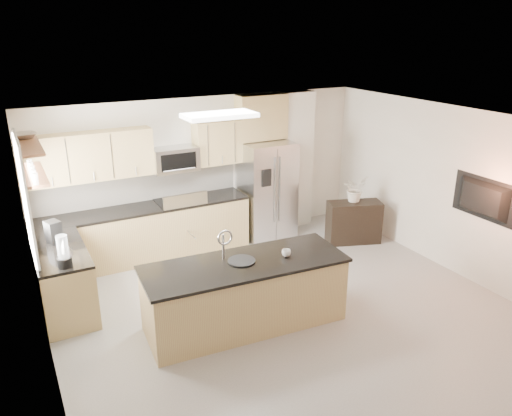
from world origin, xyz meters
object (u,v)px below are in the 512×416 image
blender (64,253)px  refrigerator (267,190)px  cup (286,253)px  bowl (24,135)px  kettle (64,247)px  range (181,226)px  television (480,199)px  credenza (354,222)px  microwave (175,159)px  flower_vase (355,183)px  island (245,293)px  coffee_maker (54,233)px  platter (242,261)px

blender → refrigerator: bearing=23.4°
cup → bowl: bowl is taller
blender → kettle: size_ratio=1.69×
range → television: 4.78m
credenza → blender: 5.07m
microwave → flower_vase: (2.93, -1.12, -0.52)m
cup → blender: size_ratio=0.29×
kettle → television: 5.84m
credenza → cup: cup is taller
island → cup: size_ratio=22.44×
range → flower_vase: size_ratio=1.64×
credenza → kettle: kettle is taller
refrigerator → credenza: 1.69m
coffee_maker → bowl: (-0.16, 0.26, 1.32)m
platter → flower_vase: size_ratio=0.51×
island → coffee_maker: 2.75m
range → platter: (-0.07, -2.52, 0.44)m
television → blender: bearing=75.3°
flower_vase → refrigerator: bearing=143.3°
range → cup: (0.51, -2.66, 0.48)m
coffee_maker → television: (5.61, -2.29, 0.28)m
cup → television: size_ratio=0.11×
coffee_maker → bowl: 1.35m
island → flower_vase: (2.97, 1.57, 0.65)m
kettle → television: (5.54, -1.84, 0.32)m
platter → blender: blender is taller
island → bowl: size_ratio=6.80×
microwave → cup: 2.91m
cup → kettle: bearing=151.6°
television → cup: bearing=81.2°
refrigerator → coffee_maker: 3.84m
blender → flower_vase: 5.05m
blender → bowl: bowl is taller
range → bowl: size_ratio=2.90×
range → coffee_maker: bearing=-158.4°
island → platter: bearing=131.2°
credenza → flower_vase: 0.73m
island → flower_vase: bearing=31.6°
range → microwave: 1.16m
coffee_maker → bowl: bearing=121.2°
platter → microwave: bearing=88.5°
island → platter: 0.46m
platter → blender: 2.19m
credenza → kettle: 4.98m
range → microwave: (0.00, 0.12, 1.16)m
television → refrigerator: bearing=31.0°
microwave → cup: (0.51, -2.78, -0.68)m
island → coffee_maker: (-2.05, 1.73, 0.61)m
cup → coffee_maker: (-2.61, 1.83, 0.12)m
coffee_maker → platter: bearing=-39.9°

